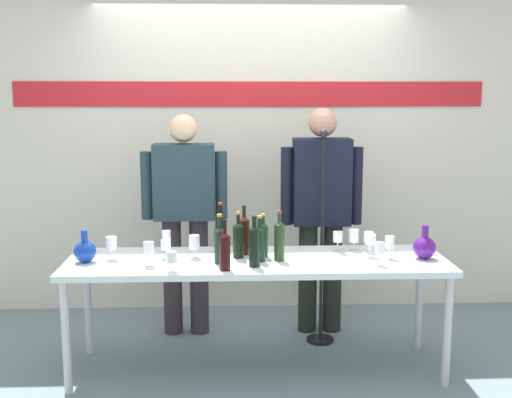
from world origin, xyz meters
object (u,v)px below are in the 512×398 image
(wine_bottle_1, at_px, (220,231))
(wine_bottle_3, at_px, (254,244))
(wine_glass_right_5, at_px, (369,237))
(wine_glass_left_0, at_px, (172,257))
(wine_bottle_8, at_px, (220,243))
(wine_bottle_5, at_px, (259,242))
(presenter_left, at_px, (185,209))
(wine_bottle_0, at_px, (244,234))
(decanter_blue_left, at_px, (85,251))
(microphone_stand, at_px, (321,272))
(wine_bottle_2, at_px, (279,239))
(wine_glass_left_3, at_px, (194,243))
(wine_glass_right_1, at_px, (354,236))
(wine_glass_left_5, at_px, (166,245))
(presenter_right, at_px, (321,206))
(wine_glass_right_3, at_px, (380,249))
(wine_bottle_7, at_px, (238,239))
(display_table, at_px, (257,267))
(wine_glass_left_4, at_px, (111,243))
(wine_bottle_4, at_px, (225,250))
(wine_glass_left_2, at_px, (149,249))
(wine_glass_right_4, at_px, (370,240))
(wine_glass_right_2, at_px, (390,243))
(wine_glass_left_1, at_px, (166,236))
(wine_bottle_6, at_px, (263,238))
(wine_glass_right_0, at_px, (338,237))
(decanter_blue_right, at_px, (425,247))

(wine_bottle_1, distance_m, wine_bottle_3, 0.46)
(wine_glass_right_5, bearing_deg, wine_glass_left_0, -161.73)
(wine_bottle_8, height_order, wine_glass_left_0, wine_bottle_8)
(wine_bottle_5, bearing_deg, presenter_left, 125.98)
(wine_bottle_0, bearing_deg, wine_bottle_1, 147.11)
(decanter_blue_left, xyz_separation_m, microphone_stand, (1.57, 0.48, -0.30))
(wine_bottle_1, distance_m, wine_bottle_2, 0.46)
(wine_bottle_8, bearing_deg, wine_glass_left_3, 140.40)
(wine_glass_right_1, bearing_deg, wine_glass_left_0, -158.47)
(wine_glass_left_5, bearing_deg, presenter_right, 30.23)
(wine_glass_right_3, bearing_deg, wine_bottle_7, 165.89)
(presenter_left, bearing_deg, presenter_right, 0.00)
(display_table, relative_size, presenter_left, 1.48)
(wine_bottle_0, bearing_deg, wine_glass_right_3, -20.13)
(display_table, xyz_separation_m, wine_bottle_7, (-0.12, 0.04, 0.18))
(wine_bottle_5, relative_size, wine_glass_left_4, 1.98)
(presenter_left, bearing_deg, wine_glass_left_0, -90.78)
(wine_bottle_4, relative_size, wine_bottle_8, 0.99)
(wine_bottle_5, bearing_deg, wine_glass_left_3, 166.99)
(wine_glass_left_2, xyz_separation_m, wine_glass_right_1, (1.34, 0.33, -0.01))
(wine_bottle_8, bearing_deg, wine_bottle_3, -21.47)
(wine_glass_left_4, height_order, wine_glass_right_4, same)
(wine_bottle_4, relative_size, wine_glass_right_2, 2.11)
(wine_glass_left_1, bearing_deg, wine_glass_left_4, -152.39)
(wine_glass_left_2, bearing_deg, wine_bottle_5, 7.14)
(wine_glass_left_0, bearing_deg, display_table, 27.67)
(wine_bottle_6, relative_size, wine_glass_right_3, 1.97)
(presenter_right, distance_m, wine_glass_left_5, 1.28)
(wine_bottle_4, bearing_deg, wine_glass_left_2, 166.45)
(wine_glass_right_5, distance_m, microphone_stand, 0.52)
(wine_bottle_3, relative_size, wine_glass_left_5, 2.53)
(wine_glass_right_3, bearing_deg, wine_glass_left_5, 171.24)
(wine_bottle_1, height_order, wine_bottle_7, wine_bottle_1)
(decanter_blue_left, distance_m, wine_glass_right_5, 1.85)
(wine_bottle_2, bearing_deg, wine_glass_left_0, -160.24)
(wine_glass_left_1, distance_m, wine_glass_right_0, 1.15)
(decanter_blue_left, xyz_separation_m, wine_glass_left_4, (0.16, 0.06, 0.03))
(wine_glass_right_2, relative_size, microphone_stand, 0.10)
(presenter_left, bearing_deg, wine_glass_right_1, -22.05)
(wine_glass_right_3, height_order, microphone_stand, microphone_stand)
(decanter_blue_right, relative_size, wine_bottle_7, 0.73)
(wine_bottle_7, height_order, wine_glass_left_4, wine_bottle_7)
(display_table, distance_m, wine_glass_right_4, 0.76)
(wine_glass_left_4, bearing_deg, wine_bottle_3, -12.56)
(wine_glass_right_1, bearing_deg, wine_glass_left_1, 179.67)
(display_table, height_order, wine_glass_right_0, wine_glass_right_0)
(wine_glass_left_5, distance_m, wine_glass_right_0, 1.15)
(display_table, height_order, wine_bottle_7, wine_bottle_7)
(wine_bottle_2, xyz_separation_m, wine_glass_left_1, (-0.74, 0.24, -0.03))
(wine_glass_left_4, relative_size, wine_glass_right_4, 1.00)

